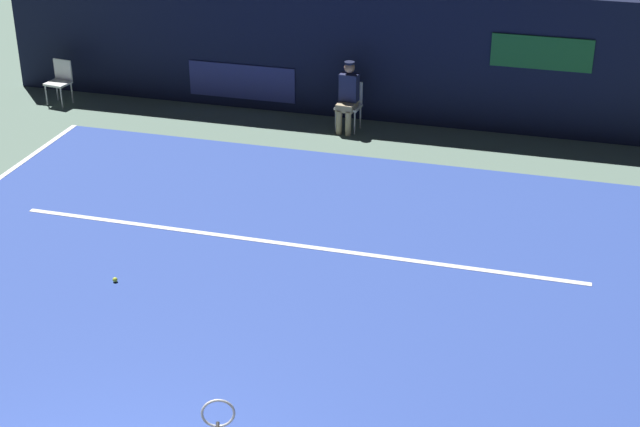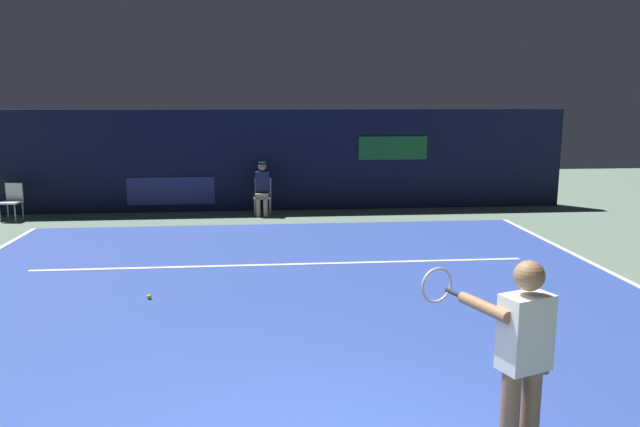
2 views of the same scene
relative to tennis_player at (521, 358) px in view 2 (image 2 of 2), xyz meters
The scene contains 8 objects.
ground_plane 4.71m from the tennis_player, 109.49° to the left, with size 31.44×31.44×0.00m, color slate.
court_surface 4.71m from the tennis_player, 109.49° to the left, with size 10.93×10.85×0.01m, color #2D479E.
line_service 6.50m from the tennis_player, 103.84° to the left, with size 8.53×0.10×0.01m, color white.
back_wall 11.86m from the tennis_player, 97.47° to the left, with size 15.27×0.33×2.60m.
tennis_player is the anchor object (origin of this frame).
line_judge_on_chair 11.14m from the tennis_player, 99.74° to the left, with size 0.47×0.55×1.32m.
courtside_chair_near 13.41m from the tennis_player, 125.72° to the left, with size 0.49×0.47×0.88m.
tennis_ball 5.84m from the tennis_player, 127.58° to the left, with size 0.07×0.07×0.07m, color #CCE033.
Camera 2 is at (-0.30, -3.91, 2.84)m, focal length 34.09 mm.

